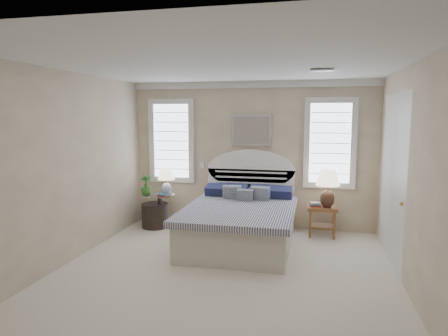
% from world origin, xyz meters
% --- Properties ---
extents(floor, '(4.50, 5.00, 0.01)m').
position_xyz_m(floor, '(0.00, 0.00, 0.00)').
color(floor, '#EDE5CA').
rests_on(floor, ground).
extents(ceiling, '(4.50, 5.00, 0.01)m').
position_xyz_m(ceiling, '(0.00, 0.00, 2.70)').
color(ceiling, silver).
rests_on(ceiling, wall_back).
extents(wall_back, '(4.50, 0.02, 2.70)m').
position_xyz_m(wall_back, '(0.00, 2.50, 1.35)').
color(wall_back, tan).
rests_on(wall_back, floor).
extents(wall_left, '(0.02, 5.00, 2.70)m').
position_xyz_m(wall_left, '(-2.25, 0.00, 1.35)').
color(wall_left, tan).
rests_on(wall_left, floor).
extents(wall_right, '(0.02, 5.00, 2.70)m').
position_xyz_m(wall_right, '(2.25, 0.00, 1.35)').
color(wall_right, tan).
rests_on(wall_right, floor).
extents(crown_molding, '(4.50, 0.08, 0.12)m').
position_xyz_m(crown_molding, '(0.00, 2.46, 2.64)').
color(crown_molding, silver).
rests_on(crown_molding, wall_back).
extents(hvac_vent, '(0.30, 0.20, 0.02)m').
position_xyz_m(hvac_vent, '(1.20, 0.80, 2.68)').
color(hvac_vent, '#B2B2B2').
rests_on(hvac_vent, ceiling).
extents(switch_plate, '(0.08, 0.01, 0.12)m').
position_xyz_m(switch_plate, '(-0.95, 2.48, 1.15)').
color(switch_plate, silver).
rests_on(switch_plate, wall_back).
extents(window_left, '(0.90, 0.06, 1.60)m').
position_xyz_m(window_left, '(-1.55, 2.48, 1.60)').
color(window_left, silver).
rests_on(window_left, wall_back).
extents(window_right, '(0.90, 0.06, 1.60)m').
position_xyz_m(window_right, '(1.40, 2.48, 1.60)').
color(window_right, silver).
rests_on(window_right, wall_back).
extents(painting, '(0.74, 0.04, 0.58)m').
position_xyz_m(painting, '(0.00, 2.46, 1.82)').
color(painting, silver).
rests_on(painting, wall_back).
extents(closet_door, '(0.02, 1.80, 2.40)m').
position_xyz_m(closet_door, '(2.23, 1.20, 1.20)').
color(closet_door, silver).
rests_on(closet_door, floor).
extents(bed, '(1.72, 2.28, 1.47)m').
position_xyz_m(bed, '(0.00, 1.46, 0.39)').
color(bed, beige).
rests_on(bed, floor).
extents(side_table_left, '(0.56, 0.56, 0.63)m').
position_xyz_m(side_table_left, '(-1.65, 2.05, 0.39)').
color(side_table_left, black).
rests_on(side_table_left, floor).
extents(nightstand_right, '(0.50, 0.40, 0.53)m').
position_xyz_m(nightstand_right, '(1.30, 2.15, 0.39)').
color(nightstand_right, brown).
rests_on(nightstand_right, floor).
extents(floor_pot, '(0.60, 0.60, 0.45)m').
position_xyz_m(floor_pot, '(-1.75, 2.05, 0.23)').
color(floor_pot, black).
rests_on(floor_pot, floor).
extents(lamp_left, '(0.31, 0.31, 0.51)m').
position_xyz_m(lamp_left, '(-1.50, 2.01, 0.94)').
color(lamp_left, white).
rests_on(lamp_left, side_table_left).
extents(lamp_right, '(0.42, 0.42, 0.66)m').
position_xyz_m(lamp_right, '(1.37, 2.10, 0.93)').
color(lamp_right, black).
rests_on(lamp_right, nightstand_right).
extents(potted_plant, '(0.24, 0.24, 0.38)m').
position_xyz_m(potted_plant, '(-1.86, 1.91, 0.82)').
color(potted_plant, '#2E7335').
rests_on(potted_plant, side_table_left).
extents(books_left, '(0.21, 0.18, 0.05)m').
position_xyz_m(books_left, '(-1.51, 1.87, 0.65)').
color(books_left, maroon).
rests_on(books_left, side_table_left).
extents(books_right, '(0.20, 0.16, 0.08)m').
position_xyz_m(books_right, '(1.18, 2.10, 0.57)').
color(books_right, maroon).
rests_on(books_right, nightstand_right).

